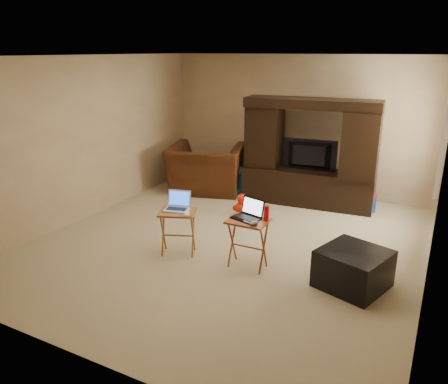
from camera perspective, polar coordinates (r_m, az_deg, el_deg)
The scene contains 22 objects.
floor at distance 6.16m, azimuth 0.86°, elevation -6.57°, with size 5.50×5.50×0.00m, color beige.
ceiling at distance 5.60m, azimuth 0.99°, elevation 17.36°, with size 5.50×5.50×0.00m, color silver.
wall_back at distance 8.26m, azimuth 9.58°, elevation 8.65°, with size 5.00×5.00×0.00m, color tan.
wall_front at distance 3.62m, azimuth -18.99°, elevation -4.39°, with size 5.00×5.00×0.00m, color tan.
wall_left at distance 7.20m, azimuth -17.31°, elevation 6.71°, with size 5.50×5.50×0.00m, color tan.
wall_right at distance 5.18m, azimuth 26.49°, elevation 1.38°, with size 5.50×5.50×0.00m, color tan.
window_pane at distance 6.67m, azimuth 26.98°, elevation 6.01°, with size 1.20×1.20×0.00m, color white.
window_frame at distance 6.67m, azimuth 26.81°, elevation 6.04°, with size 0.06×1.14×1.34m, color white.
entertainment_center at distance 7.55m, azimuth 11.10°, elevation 5.03°, with size 2.22×0.55×1.81m, color black.
television at distance 7.52m, azimuth 10.99°, elevation 4.69°, with size 0.92×0.12×0.53m, color black.
recliner at distance 8.22m, azimuth -2.28°, elevation 3.05°, with size 1.35×1.18×0.88m, color #43210E.
child_rocker at distance 8.01m, azimuth 1.07°, elevation 1.35°, with size 0.39×0.45×0.52m, color #196B8B, non-canonical shape.
plush_toy at distance 7.08m, azimuth 2.41°, elevation -1.62°, with size 0.33×0.28×0.37m, color red, non-canonical shape.
push_toy at distance 7.64m, azimuth 17.12°, elevation -0.72°, with size 0.57×0.40×0.42m, color #1735BD, non-canonical shape.
ottoman at distance 5.21m, azimuth 16.52°, elevation -9.59°, with size 0.68×0.68×0.44m, color black.
tray_table_left at distance 5.76m, azimuth -6.02°, elevation -5.30°, with size 0.46×0.36×0.59m, color #9B5E25.
tray_table_right at distance 5.38m, azimuth 3.12°, elevation -6.76°, with size 0.48×0.38×0.62m, color #9C4C25.
laptop_left at distance 5.64m, azimuth -6.25°, elevation -1.25°, with size 0.31×0.26×0.24m, color silver.
laptop_right at distance 5.25m, azimuth 2.89°, elevation -2.32°, with size 0.33×0.27×0.24m, color black.
mouse_left at distance 5.48m, azimuth -4.87°, elevation -2.85°, with size 0.08×0.12×0.05m, color silver.
mouse_right at distance 5.10m, azimuth 3.96°, elevation -4.11°, with size 0.08×0.13×0.05m, color #46464B.
water_bottle at distance 5.22m, azimuth 5.56°, elevation -2.78°, with size 0.06×0.06×0.19m, color #B40B0D.
Camera 1 is at (2.50, -5.01, 2.58)m, focal length 35.00 mm.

